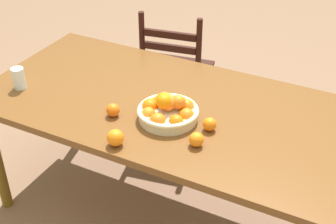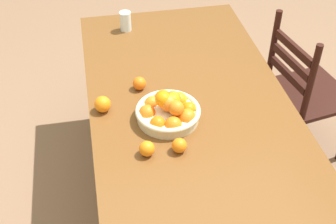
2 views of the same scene
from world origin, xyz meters
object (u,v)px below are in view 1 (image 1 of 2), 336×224
Objects in this scene: orange_loose_0 at (113,110)px; orange_loose_3 at (210,124)px; fruit_bowl at (168,111)px; orange_loose_2 at (196,140)px; dining_table at (183,118)px; chair_near_window at (176,74)px; orange_loose_1 at (115,138)px; drinking_glass at (19,78)px.

orange_loose_0 is 1.03× the size of orange_loose_3.
fruit_bowl reaches higher than orange_loose_2.
orange_loose_0 is (-0.24, -0.10, -0.01)m from fruit_bowl.
orange_loose_0 reaches higher than dining_table.
dining_table is at bearing 148.22° from orange_loose_3.
chair_near_window reaches higher than dining_table.
orange_loose_0 is (-0.27, -0.22, 0.10)m from dining_table.
fruit_bowl is 4.53× the size of orange_loose_0.
chair_near_window is 12.21× the size of orange_loose_1.
orange_loose_3 is at bearing 87.42° from orange_loose_2.
drinking_glass is (-1.03, -0.10, 0.03)m from orange_loose_3.
orange_loose_3 is (0.19, -0.12, 0.10)m from dining_table.
fruit_bowl is 0.24m from orange_loose_2.
orange_loose_0 is at bearing 88.70° from chair_near_window.
orange_loose_2 is at bearing -92.58° from orange_loose_3.
orange_loose_1 is at bearing -138.04° from orange_loose_3.
orange_loose_3 is at bearing 41.96° from orange_loose_1.
orange_loose_0 is at bearing -158.23° from fruit_bowl.
orange_loose_3 is (0.01, 0.13, -0.00)m from orange_loose_2.
orange_loose_0 is at bearing -167.44° from orange_loose_3.
dining_table is 0.88m from drinking_glass.
drinking_glass reaches higher than orange_loose_3.
chair_near_window is 1.11m from orange_loose_3.
dining_table is 0.33m from orange_loose_2.
drinking_glass reaches higher than orange_loose_1.
drinking_glass is (-1.02, 0.04, 0.02)m from orange_loose_2.
fruit_bowl is 0.83m from drinking_glass.
orange_loose_2 is 0.13m from orange_loose_3.
orange_loose_3 is 1.04m from drinking_glass.
orange_loose_2 is (0.59, -1.01, 0.32)m from chair_near_window.
drinking_glass is at bearing -173.44° from fruit_bowl.
drinking_glass is at bearing 164.98° from orange_loose_1.
fruit_bowl is at bearing 104.00° from chair_near_window.
drinking_glass is at bearing 56.44° from chair_near_window.
orange_loose_0 is 0.58m from drinking_glass.
drinking_glass reaches higher than orange_loose_0.
orange_loose_3 is at bearing 114.51° from chair_near_window.
orange_loose_0 is at bearing 175.78° from orange_loose_2.
fruit_bowl is 2.58× the size of drinking_glass.
orange_loose_0 and orange_loose_2 have the same top height.
orange_loose_1 is (-0.13, -0.41, 0.10)m from dining_table.
dining_table is 7.09× the size of fruit_bowl.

